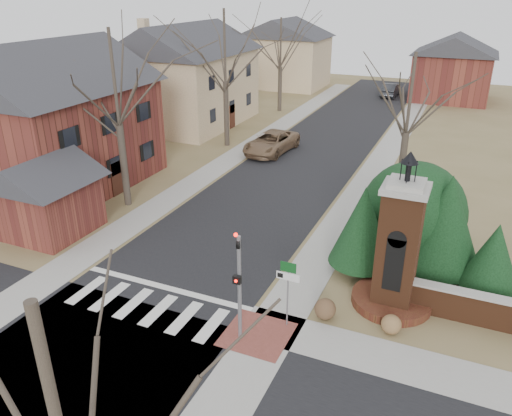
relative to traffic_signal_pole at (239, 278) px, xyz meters
The scene contains 29 objects.
ground 5.05m from the traffic_signal_pole, behind, with size 120.00×120.00×0.00m, color brown.
main_street 22.01m from the traffic_signal_pole, 101.35° to the left, with size 8.00×70.00×0.01m, color black.
cross_street 6.16m from the traffic_signal_pole, 140.28° to the right, with size 120.00×8.00×0.01m, color black.
crosswalk_zone 5.02m from the traffic_signal_pole, behind, with size 8.00×2.20×0.02m, color silver.
stop_bar 5.30m from the traffic_signal_pole, 158.11° to the left, with size 8.00×0.35×0.02m, color silver.
sidewalk_right_main 21.60m from the traffic_signal_pole, 87.59° to the left, with size 2.00×60.00×0.02m, color gray.
sidewalk_left 23.58m from the traffic_signal_pole, 113.91° to the left, with size 2.00×60.00×0.02m, color gray.
curb_apron 2.66m from the traffic_signal_pole, 40.52° to the left, with size 2.40×2.40×0.02m, color brown.
traffic_signal_pole is the anchor object (origin of this frame).
sign_post 2.02m from the traffic_signal_pole, 47.57° to the left, with size 0.90×0.07×2.75m.
brick_gate_monument 6.47m from the traffic_signal_pole, 43.24° to the left, with size 3.20×3.20×6.47m.
house_brick_left 19.81m from the traffic_signal_pole, 151.43° to the left, with size 9.80×11.80×9.42m.
house_stucco_left 31.92m from the traffic_signal_pole, 123.97° to the left, with size 9.80×12.80×9.28m.
garage_left 13.40m from the traffic_signal_pole, 163.01° to the left, with size 4.80×4.80×4.29m.
house_distant_left 50.18m from the traffic_signal_pole, 108.98° to the left, with size 10.80×8.80×8.53m.
house_distant_right 47.58m from the traffic_signal_pole, 85.55° to the left, with size 8.80×8.80×7.30m.
evergreen_near 7.06m from the traffic_signal_pole, 65.72° to the left, with size 2.80×2.80×4.10m.
evergreen_mid 9.83m from the traffic_signal_pole, 50.89° to the left, with size 3.40×3.40×4.70m.
evergreen_far 10.57m from the traffic_signal_pole, 38.95° to the left, with size 2.40×2.40×3.30m.
evergreen_mass 10.09m from the traffic_signal_pole, 62.23° to the left, with size 4.80×4.80×4.80m, color black.
bare_tree_0 14.99m from the traffic_signal_pole, 143.29° to the left, with size 8.05×8.05×11.15m.
bare_tree_1 24.83m from the traffic_signal_pole, 117.81° to the left, with size 8.40×8.40×11.64m.
bare_tree_2 36.66m from the traffic_signal_pole, 108.92° to the left, with size 7.35×7.35×10.19m.
bare_tree_3 16.28m from the traffic_signal_pole, 78.28° to the left, with size 7.00×7.00×9.70m.
bare_tree_4 10.43m from the traffic_signal_pole, 79.93° to the right, with size 6.65×6.65×9.21m.
pickup_truck 22.41m from the traffic_signal_pole, 109.10° to the left, with size 2.63×5.70×1.58m, color brown.
distant_car 46.43m from the traffic_signal_pole, 93.27° to the left, with size 1.60×4.59×1.51m, color #2C2E33.
dry_shrub_left 4.10m from the traffic_signal_pole, 44.16° to the left, with size 0.83×0.83×0.83m, color brown.
dry_shrub_right 6.03m from the traffic_signal_pole, 26.89° to the left, with size 0.74×0.74×0.74m, color brown.
Camera 1 is at (10.76, -12.70, 11.85)m, focal length 35.00 mm.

